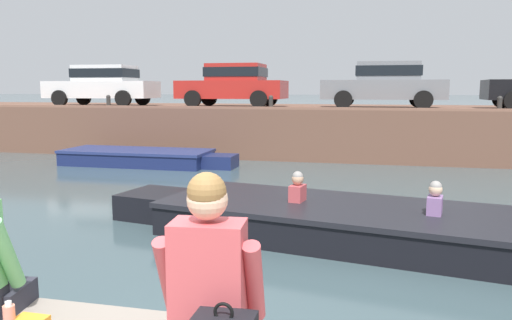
# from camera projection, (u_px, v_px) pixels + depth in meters

# --- Properties ---
(ground_plane) EXTENTS (400.00, 400.00, 0.00)m
(ground_plane) POSITION_uv_depth(u_px,v_px,m) (282.00, 211.00, 9.50)
(ground_plane) COLOR #3D5156
(far_quay_wall) EXTENTS (60.00, 6.00, 1.66)m
(far_quay_wall) POSITION_uv_depth(u_px,v_px,m) (327.00, 129.00, 18.48)
(far_quay_wall) COLOR brown
(far_quay_wall) RESTS_ON ground
(far_wall_coping) EXTENTS (60.00, 0.24, 0.08)m
(far_wall_coping) POSITION_uv_depth(u_px,v_px,m) (319.00, 108.00, 15.58)
(far_wall_coping) COLOR brown
(far_wall_coping) RESTS_ON far_quay_wall
(boat_moored_west_navy) EXTENTS (5.40, 1.74, 0.46)m
(boat_moored_west_navy) POSITION_uv_depth(u_px,v_px,m) (144.00, 157.00, 15.23)
(boat_moored_west_navy) COLOR navy
(boat_moored_west_navy) RESTS_ON ground
(motorboat_passing) EXTENTS (7.30, 3.19, 1.01)m
(motorboat_passing) POSITION_uv_depth(u_px,v_px,m) (334.00, 221.00, 7.76)
(motorboat_passing) COLOR black
(motorboat_passing) RESTS_ON ground
(car_leftmost_white) EXTENTS (4.22, 2.00, 1.54)m
(car_leftmost_white) POSITION_uv_depth(u_px,v_px,m) (103.00, 84.00, 19.27)
(car_leftmost_white) COLOR white
(car_leftmost_white) RESTS_ON far_quay_wall
(car_left_inner_red) EXTENTS (3.86, 1.99, 1.54)m
(car_left_inner_red) POSITION_uv_depth(u_px,v_px,m) (234.00, 83.00, 18.09)
(car_left_inner_red) COLOR #B2231E
(car_left_inner_red) RESTS_ON far_quay_wall
(car_centre_grey) EXTENTS (4.07, 2.00, 1.54)m
(car_centre_grey) POSITION_uv_depth(u_px,v_px,m) (384.00, 83.00, 16.91)
(car_centre_grey) COLOR slate
(car_centre_grey) RESTS_ON far_quay_wall
(mooring_bollard_west) EXTENTS (0.15, 0.15, 0.45)m
(mooring_bollard_west) POSITION_uv_depth(u_px,v_px,m) (108.00, 101.00, 17.32)
(mooring_bollard_west) COLOR #2D2B28
(mooring_bollard_west) RESTS_ON far_quay_wall
(mooring_bollard_mid) EXTENTS (0.15, 0.15, 0.45)m
(mooring_bollard_mid) POSITION_uv_depth(u_px,v_px,m) (271.00, 102.00, 16.03)
(mooring_bollard_mid) COLOR #2D2B28
(mooring_bollard_mid) RESTS_ON far_quay_wall
(mooring_bollard_east) EXTENTS (0.15, 0.15, 0.45)m
(mooring_bollard_east) POSITION_uv_depth(u_px,v_px,m) (500.00, 103.00, 14.51)
(mooring_bollard_east) COLOR #2D2B28
(mooring_bollard_east) RESTS_ON far_quay_wall
(person_seated_right) EXTENTS (0.55, 0.55, 0.97)m
(person_seated_right) POSITION_uv_depth(u_px,v_px,m) (211.00, 287.00, 2.50)
(person_seated_right) COLOR #282833
(person_seated_right) RESTS_ON near_quay
(bottle_drink) EXTENTS (0.06, 0.06, 0.20)m
(bottle_drink) POSITION_uv_depth(u_px,v_px,m) (10.00, 320.00, 2.74)
(bottle_drink) COLOR #E07F6B
(bottle_drink) RESTS_ON near_quay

